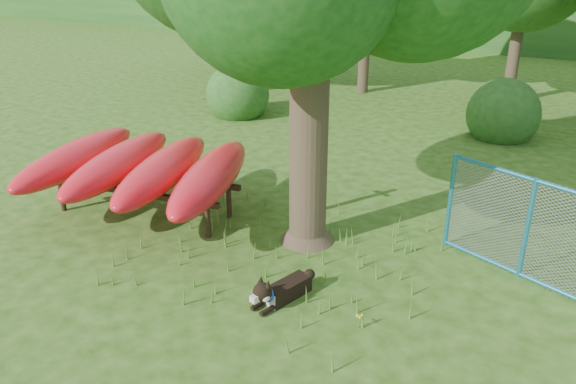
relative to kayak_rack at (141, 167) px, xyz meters
The scene contains 8 objects.
ground 3.05m from the kayak_rack, 22.57° to the right, with size 80.00×80.00×0.00m, color #22480E.
wooden_post 2.87m from the kayak_rack, 29.19° to the left, with size 0.36×0.17×1.31m.
kayak_rack is the anchor object (origin of this frame).
husky_dog 3.77m from the kayak_rack, 19.16° to the right, with size 0.50×1.06×0.49m.
fence_section 6.28m from the kayak_rack, ahead, with size 2.47×1.00×2.55m.
wildflower_clump 4.85m from the kayak_rack, 14.76° to the right, with size 0.09×0.08×0.20m.
shrub_left 6.85m from the kayak_rack, 109.88° to the left, with size 1.80×1.80×1.80m, color #1F501A.
shrub_mid 9.22m from the kayak_rack, 59.23° to the left, with size 1.80×1.80×1.80m, color #1F501A.
Camera 1 is at (4.02, -5.58, 4.32)m, focal length 35.00 mm.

